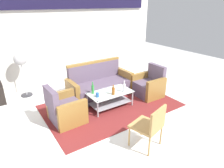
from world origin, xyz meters
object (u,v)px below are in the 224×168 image
Objects in this scene: coffee_table at (110,97)px; bottle_brown at (113,91)px; armchair_right at (149,86)px; armchair_left at (65,110)px; bottle_green at (93,89)px; pedestal_fan at (21,61)px; couch at (100,86)px; bottle_clear at (124,88)px; wicker_chair at (151,124)px; cup at (97,95)px.

coffee_table is 4.42× the size of bottle_brown.
armchair_left is at bearing 90.18° from armchair_right.
armchair_right is 1.31m from bottle_brown.
armchair_right reaches higher than coffee_table.
pedestal_fan is (-1.25, 1.71, 0.49)m from bottle_green.
armchair_right is (1.18, -0.73, -0.03)m from couch.
armchair_right is 2.83× the size of bottle_green.
couch is 6.13× the size of bottle_clear.
bottle_clear is at bearing 54.62° from wicker_chair.
couch reaches higher than bottle_clear.
cup is (-0.39, -0.05, 0.19)m from coffee_table.
cup is (-0.50, -0.75, 0.14)m from couch.
bottle_clear is 2.95× the size of cup.
coffee_table is at bearing -49.19° from pedestal_fan.
cup reaches higher than coffee_table.
bottle_clear is (1.49, -0.17, 0.23)m from armchair_left.
cup is at bearing -57.41° from pedestal_fan.
bottle_brown is 2.66m from pedestal_fan.
couch is at bearing 56.59° from cup.
bottle_clear is 0.71m from cup.
bottle_brown reaches higher than cup.
pedestal_fan is (-2.92, 1.92, 0.73)m from armchair_right.
bottle_brown is 0.20× the size of pedestal_fan.
pedestal_fan is at bearing 130.81° from coffee_table.
couch is 18.10× the size of cup.
armchair_right is 1.68m from cup.
armchair_right is at bearing -1.37° from coffee_table.
bottle_green is at bearing 79.20° from wicker_chair.
bottle_brown is (-0.01, -0.15, 0.23)m from coffee_table.
couch is 1.43× the size of pedestal_fan.
bottle_brown is at bearing -51.44° from pedestal_fan.
armchair_left is 1.93m from wicker_chair.
armchair_right is at bearing 5.25° from bottle_brown.
pedestal_fan reaches higher than wicker_chair.
couch reaches higher than bottle_brown.
bottle_brown is (-0.31, 0.02, -0.02)m from bottle_clear.
bottle_green is 1.21× the size of bottle_brown.
pedestal_fan is (-1.94, 2.06, 0.49)m from bottle_clear.
pedestal_fan is at bearing -35.24° from couch.
armchair_left is at bearing 27.65° from couch.
bottle_brown is 1.53m from wicker_chair.
armchair_right is at bearing -7.19° from bottle_green.
coffee_table is 3.73× the size of bottle_clear.
pedestal_fan is at bearing 126.06° from bottle_green.
bottle_clear reaches higher than coffee_table.
pedestal_fan is (-1.24, 1.94, 0.55)m from cup.
bottle_clear is at bearing 102.15° from couch.
pedestal_fan reaches higher than armchair_right.
armchair_right is at bearing 0.73° from cup.
bottle_brown is at bearing -92.30° from coffee_table.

